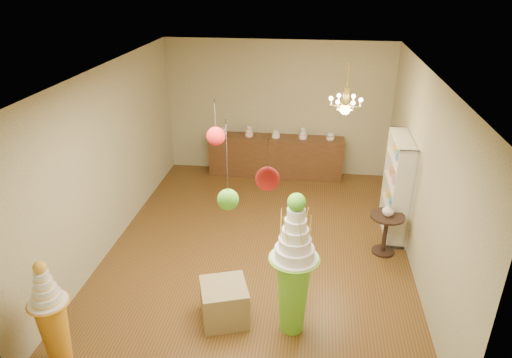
# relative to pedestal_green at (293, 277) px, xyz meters

# --- Properties ---
(floor) EXTENTS (6.50, 6.50, 0.00)m
(floor) POSITION_rel_pedestal_green_xyz_m (-0.68, 1.90, -0.83)
(floor) COLOR #573917
(floor) RESTS_ON ground
(ceiling) EXTENTS (6.50, 6.50, 0.00)m
(ceiling) POSITION_rel_pedestal_green_xyz_m (-0.68, 1.90, 2.17)
(ceiling) COLOR silver
(ceiling) RESTS_ON ground
(wall_back) EXTENTS (5.00, 0.04, 3.00)m
(wall_back) POSITION_rel_pedestal_green_xyz_m (-0.68, 5.15, 0.67)
(wall_back) COLOR tan
(wall_back) RESTS_ON ground
(wall_front) EXTENTS (5.00, 0.04, 3.00)m
(wall_front) POSITION_rel_pedestal_green_xyz_m (-0.68, -1.35, 0.67)
(wall_front) COLOR tan
(wall_front) RESTS_ON ground
(wall_left) EXTENTS (0.04, 6.50, 3.00)m
(wall_left) POSITION_rel_pedestal_green_xyz_m (-3.18, 1.90, 0.67)
(wall_left) COLOR tan
(wall_left) RESTS_ON ground
(wall_right) EXTENTS (0.04, 6.50, 3.00)m
(wall_right) POSITION_rel_pedestal_green_xyz_m (1.82, 1.90, 0.67)
(wall_right) COLOR tan
(wall_right) RESTS_ON ground
(pedestal_green) EXTENTS (0.71, 0.71, 2.01)m
(pedestal_green) POSITION_rel_pedestal_green_xyz_m (0.00, 0.00, 0.00)
(pedestal_green) COLOR #6CC32B
(pedestal_green) RESTS_ON floor
(pedestal_orange) EXTENTS (0.50, 0.50, 1.47)m
(pedestal_orange) POSITION_rel_pedestal_green_xyz_m (-2.74, -0.95, -0.24)
(pedestal_orange) COLOR orange
(pedestal_orange) RESTS_ON floor
(burlap_riser) EXTENTS (0.77, 0.77, 0.55)m
(burlap_riser) POSITION_rel_pedestal_green_xyz_m (-0.92, 0.06, -0.56)
(burlap_riser) COLOR #917D4E
(burlap_riser) RESTS_ON floor
(sideboard) EXTENTS (3.04, 0.54, 1.16)m
(sideboard) POSITION_rel_pedestal_green_xyz_m (-0.68, 4.87, -0.35)
(sideboard) COLOR #502F19
(sideboard) RESTS_ON floor
(shelving_unit) EXTENTS (0.33, 1.20, 1.80)m
(shelving_unit) POSITION_rel_pedestal_green_xyz_m (1.66, 2.70, 0.07)
(shelving_unit) COLOR beige
(shelving_unit) RESTS_ON floor
(round_table) EXTENTS (0.71, 0.71, 0.71)m
(round_table) POSITION_rel_pedestal_green_xyz_m (1.42, 1.98, -0.37)
(round_table) COLOR black
(round_table) RESTS_ON floor
(vase) EXTENTS (0.24, 0.24, 0.20)m
(vase) POSITION_rel_pedestal_green_xyz_m (1.42, 1.98, -0.02)
(vase) COLOR beige
(vase) RESTS_ON round_table
(pom_red_left) EXTENTS (0.23, 0.23, 0.57)m
(pom_red_left) POSITION_rel_pedestal_green_xyz_m (-1.01, 0.34, 1.71)
(pom_red_left) COLOR #383028
(pom_red_left) RESTS_ON ceiling
(pom_green_mid) EXTENTS (0.24, 0.24, 1.03)m
(pom_green_mid) POSITION_rel_pedestal_green_xyz_m (-0.73, -0.40, 1.26)
(pom_green_mid) COLOR #383028
(pom_green_mid) RESTS_ON ceiling
(pom_red_right) EXTENTS (0.23, 0.23, 0.50)m
(pom_red_right) POSITION_rel_pedestal_green_xyz_m (-0.25, -0.92, 1.78)
(pom_red_right) COLOR #383028
(pom_red_right) RESTS_ON ceiling
(chandelier) EXTENTS (0.60, 0.60, 0.85)m
(chandelier) POSITION_rel_pedestal_green_xyz_m (0.64, 2.71, 1.47)
(chandelier) COLOR #F0CB54
(chandelier) RESTS_ON ceiling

